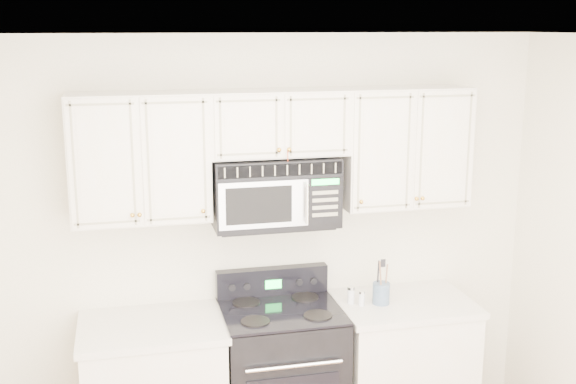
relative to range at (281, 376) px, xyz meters
name	(u,v)px	position (x,y,z in m)	size (l,w,h in m)	color
room	(360,356)	(0.01, -1.44, 0.82)	(3.51, 3.51, 2.61)	#886445
base_cabinet_right	(401,371)	(0.81, 0.00, -0.06)	(0.86, 0.65, 0.92)	beige
range	(281,376)	(0.00, 0.00, 0.00)	(0.73, 0.67, 1.11)	black
upper_cabinets	(277,146)	(0.01, 0.14, 1.45)	(2.44, 0.37, 0.75)	beige
microwave	(274,191)	(-0.01, 0.11, 1.18)	(0.76, 0.43, 0.42)	black
utensil_crock	(381,293)	(0.65, -0.02, 0.51)	(0.11, 0.11, 0.29)	slate
shaker_salt	(351,295)	(0.46, 0.02, 0.49)	(0.05, 0.05, 0.11)	silver
shaker_pepper	(362,298)	(0.52, -0.02, 0.48)	(0.04, 0.04, 0.10)	silver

